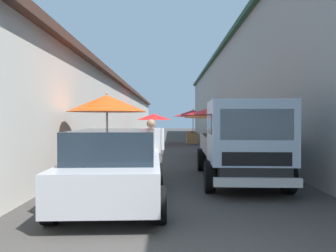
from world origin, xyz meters
TOP-DOWN VIEW (x-y plane):
  - ground at (13.50, 0.00)m, footprint 90.00×90.00m
  - building_left_whitewash at (15.75, 6.70)m, footprint 49.80×7.50m
  - building_right_concrete at (15.75, -6.70)m, footprint 49.80×7.50m
  - fruit_stall_far_left at (17.75, 1.34)m, footprint 2.33×2.33m
  - fruit_stall_mid_lane at (6.52, -1.35)m, footprint 2.49×2.49m
  - fruit_stall_near_left at (19.30, -1.33)m, footprint 2.80×2.80m
  - fruit_stall_far_right at (5.56, 1.98)m, footprint 2.12×2.12m
  - fruit_stall_near_right at (10.94, -1.39)m, footprint 2.25×2.25m
  - hatchback_car at (3.32, 1.39)m, footprint 3.98×2.05m
  - delivery_truck at (4.85, -1.48)m, footprint 4.98×2.11m
  - vendor_by_crates at (5.05, 0.79)m, footprint 0.23×0.66m

SIDE VIEW (x-z plane):
  - ground at x=13.50m, z-range 0.00..0.00m
  - hatchback_car at x=3.32m, z-range 0.01..1.46m
  - vendor_by_crates at x=5.05m, z-range 0.13..1.80m
  - delivery_truck at x=4.85m, z-range 0.00..2.08m
  - fruit_stall_near_right at x=10.94m, z-range 0.51..2.63m
  - fruit_stall_far_left at x=17.75m, z-range 0.55..2.67m
  - fruit_stall_mid_lane at x=6.52m, z-range 0.62..2.85m
  - fruit_stall_far_right at x=5.56m, z-range 0.64..3.03m
  - fruit_stall_near_left at x=19.30m, z-range 0.68..3.10m
  - building_left_whitewash at x=15.75m, z-range 0.01..3.94m
  - building_right_concrete at x=15.75m, z-range 0.01..6.56m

